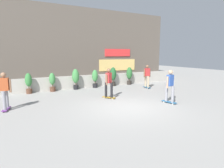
% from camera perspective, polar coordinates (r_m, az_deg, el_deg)
% --- Properties ---
extents(ground_plane, '(48.00, 48.00, 0.00)m').
position_cam_1_polar(ground_plane, '(8.89, 4.60, -7.10)').
color(ground_plane, '#9E9B96').
extents(planter_wall, '(18.00, 0.40, 0.90)m').
position_cam_1_polar(planter_wall, '(14.11, -8.65, 0.76)').
color(planter_wall, '#B2ADA3').
rests_on(planter_wall, ground).
extents(building_backdrop, '(20.00, 2.08, 6.50)m').
position_cam_1_polar(building_backdrop, '(17.80, -13.25, 11.37)').
color(building_backdrop, '#60564C').
rests_on(building_backdrop, ground).
extents(potted_plant_0, '(0.42, 0.42, 1.30)m').
position_cam_1_polar(potted_plant_0, '(12.87, -24.04, 0.49)').
color(potted_plant_0, brown).
rests_on(potted_plant_0, ground).
extents(potted_plant_1, '(0.39, 0.39, 1.25)m').
position_cam_1_polar(potted_plant_1, '(13.05, -17.70, 0.77)').
color(potted_plant_1, brown).
rests_on(potted_plant_1, ground).
extents(potted_plant_2, '(0.48, 0.48, 1.44)m').
position_cam_1_polar(potted_plant_2, '(13.40, -11.00, 1.89)').
color(potted_plant_2, black).
rests_on(potted_plant_2, ground).
extents(potted_plant_3, '(0.43, 0.43, 1.33)m').
position_cam_1_polar(potted_plant_3, '(13.91, -5.20, 1.93)').
color(potted_plant_3, black).
rests_on(potted_plant_3, ground).
extents(potted_plant_4, '(0.49, 0.49, 1.46)m').
position_cam_1_polar(potted_plant_4, '(14.56, 0.33, 2.69)').
color(potted_plant_4, '#2D2823').
rests_on(potted_plant_4, ground).
extents(potted_plant_5, '(0.47, 0.47, 1.42)m').
position_cam_1_polar(potted_plant_5, '(15.33, 5.29, 2.86)').
color(potted_plant_5, '#2D2823').
rests_on(potted_plant_5, ground).
extents(skater_by_wall_left, '(0.61, 0.77, 1.70)m').
position_cam_1_polar(skater_by_wall_left, '(10.41, -1.00, 0.63)').
color(skater_by_wall_left, '#BF8C26').
rests_on(skater_by_wall_left, ground).
extents(skater_by_wall_right, '(0.55, 0.82, 1.70)m').
position_cam_1_polar(skater_by_wall_right, '(9.85, 17.22, -0.27)').
color(skater_by_wall_right, '#266699').
rests_on(skater_by_wall_right, ground).
extents(skater_far_right, '(0.56, 0.82, 1.70)m').
position_cam_1_polar(skater_far_right, '(13.87, 10.62, 2.61)').
color(skater_far_right, '#266699').
rests_on(skater_far_right, ground).
extents(skater_far_left, '(0.54, 0.82, 1.70)m').
position_cam_1_polar(skater_far_left, '(9.45, -29.86, -1.46)').
color(skater_far_left, '#72338C').
rests_on(skater_far_left, ground).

